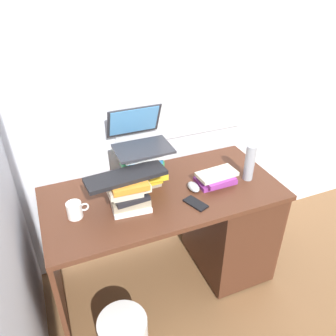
{
  "coord_description": "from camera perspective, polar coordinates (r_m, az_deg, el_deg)",
  "views": [
    {
      "loc": [
        -0.58,
        -1.46,
        1.88
      ],
      "look_at": [
        0.01,
        -0.04,
        0.91
      ],
      "focal_mm": 35.9,
      "sensor_mm": 36.0,
      "label": 1
    }
  ],
  "objects": [
    {
      "name": "ground_plane",
      "position": [
        2.45,
        -0.63,
        -18.03
      ],
      "size": [
        6.0,
        6.0,
        0.0
      ],
      "primitive_type": "plane",
      "color": "brown"
    },
    {
      "name": "wall_back",
      "position": [
        2.01,
        -4.9,
        15.23
      ],
      "size": [
        6.0,
        0.06,
        2.6
      ],
      "color": "silver",
      "rests_on": "ground"
    },
    {
      "name": "desk",
      "position": [
        2.26,
        7.83,
        -9.2
      ],
      "size": [
        1.37,
        0.66,
        0.73
      ],
      "color": "#4C2819",
      "rests_on": "ground"
    },
    {
      "name": "book_stack_tall",
      "position": [
        1.94,
        -4.2,
        0.28
      ],
      "size": [
        0.25,
        0.21,
        0.23
      ],
      "color": "gray",
      "rests_on": "desk"
    },
    {
      "name": "book_stack_keyboard_riser",
      "position": [
        1.79,
        -6.77,
        -4.07
      ],
      "size": [
        0.23,
        0.21,
        0.19
      ],
      "color": "white",
      "rests_on": "desk"
    },
    {
      "name": "book_stack_side",
      "position": [
        2.02,
        8.16,
        -1.67
      ],
      "size": [
        0.25,
        0.17,
        0.07
      ],
      "color": "#8C338C",
      "rests_on": "desk"
    },
    {
      "name": "laptop",
      "position": [
        1.92,
        -4.92,
        5.29
      ],
      "size": [
        0.32,
        0.31,
        0.21
      ],
      "color": "#2D2D33",
      "rests_on": "book_stack_tall"
    },
    {
      "name": "keyboard",
      "position": [
        1.74,
        -7.16,
        -1.37
      ],
      "size": [
        0.43,
        0.17,
        0.02
      ],
      "primitive_type": "cube",
      "rotation": [
        0.0,
        0.0,
        0.08
      ],
      "color": "black",
      "rests_on": "book_stack_keyboard_riser"
    },
    {
      "name": "computer_mouse",
      "position": [
        1.96,
        4.35,
        -3.22
      ],
      "size": [
        0.06,
        0.1,
        0.04
      ],
      "primitive_type": "ellipsoid",
      "color": "#A5A8AD",
      "rests_on": "desk"
    },
    {
      "name": "mug",
      "position": [
        1.81,
        -15.52,
        -6.88
      ],
      "size": [
        0.12,
        0.08,
        0.09
      ],
      "color": "white",
      "rests_on": "desk"
    },
    {
      "name": "water_bottle",
      "position": [
        2.05,
        13.69,
        0.87
      ],
      "size": [
        0.06,
        0.06,
        0.23
      ],
      "primitive_type": "cylinder",
      "color": "#999EA5",
      "rests_on": "desk"
    },
    {
      "name": "cell_phone",
      "position": [
        1.86,
        4.71,
        -6.02
      ],
      "size": [
        0.11,
        0.15,
        0.01
      ],
      "primitive_type": "cube",
      "rotation": [
        0.0,
        0.0,
        0.37
      ],
      "color": "black",
      "rests_on": "desk"
    }
  ]
}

